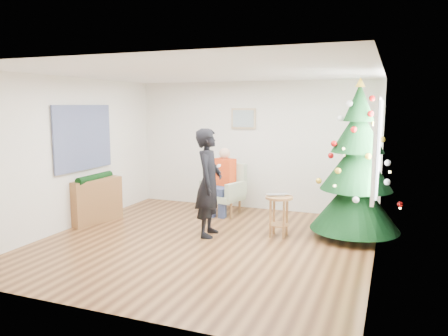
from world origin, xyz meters
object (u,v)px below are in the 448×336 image
at_px(christmas_tree, 357,167).
at_px(standing_man, 209,183).
at_px(armchair, 225,195).
at_px(console, 96,201).
at_px(stool, 279,216).

relative_size(christmas_tree, standing_man, 1.45).
xyz_separation_m(armchair, standing_man, (0.29, -1.46, 0.52)).
bearing_deg(console, armchair, 51.48).
relative_size(stool, standing_man, 0.38).
distance_m(christmas_tree, stool, 1.46).
height_order(stool, armchair, armchair).
height_order(armchair, standing_man, standing_man).
bearing_deg(standing_man, armchair, 2.35).
bearing_deg(armchair, console, -125.06).
height_order(christmas_tree, stool, christmas_tree).
distance_m(christmas_tree, armchair, 2.73).
distance_m(armchair, console, 2.44).
bearing_deg(christmas_tree, console, -170.49).
bearing_deg(standing_man, console, 80.75).
xyz_separation_m(christmas_tree, console, (-4.48, -0.75, -0.75)).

